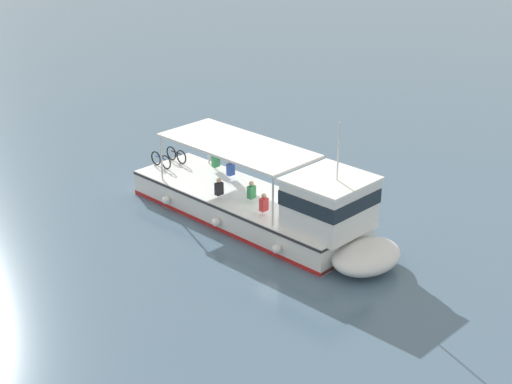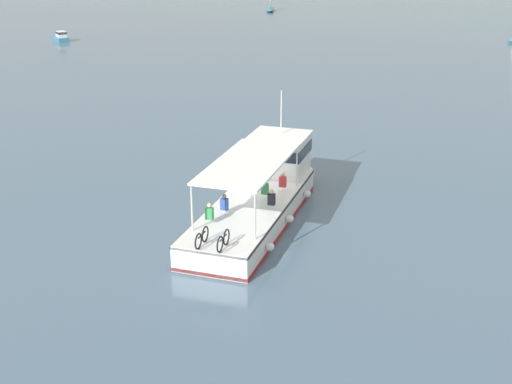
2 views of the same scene
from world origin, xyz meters
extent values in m
plane|color=slate|center=(0.00, 0.00, 0.00)|extent=(400.00, 400.00, 0.00)
cube|color=white|center=(0.66, -2.52, 0.55)|extent=(5.37, 11.23, 1.10)
ellipsoid|color=white|center=(-0.62, 3.54, 0.55)|extent=(3.34, 2.76, 1.01)
cube|color=red|center=(0.66, -2.52, 0.10)|extent=(5.41, 11.24, 0.16)
cube|color=#2D2D33|center=(0.66, -2.52, 1.02)|extent=(5.43, 11.24, 0.10)
cube|color=white|center=(-0.25, 1.78, 2.05)|extent=(3.20, 3.11, 1.90)
cube|color=#19232D|center=(-0.25, 1.78, 2.38)|extent=(3.27, 3.16, 0.56)
cube|color=white|center=(-0.25, 1.78, 3.06)|extent=(3.39, 3.30, 0.12)
cube|color=white|center=(0.76, -2.96, 3.15)|extent=(4.27, 7.16, 0.10)
cylinder|color=silver|center=(-1.25, -0.07, 2.10)|extent=(0.08, 0.08, 2.00)
cylinder|color=silver|center=(1.41, 0.50, 2.10)|extent=(0.08, 0.08, 2.00)
cylinder|color=silver|center=(0.10, -6.42, 2.10)|extent=(0.08, 0.08, 2.00)
cylinder|color=silver|center=(2.76, -5.86, 2.10)|extent=(0.08, 0.08, 2.00)
cylinder|color=silver|center=(-0.31, 2.08, 4.22)|extent=(0.06, 0.06, 2.20)
sphere|color=white|center=(1.70, 1.17, 0.50)|extent=(0.36, 0.36, 0.36)
sphere|color=white|center=(2.38, -2.06, 0.50)|extent=(0.36, 0.36, 0.36)
sphere|color=white|center=(3.03, -5.09, 0.50)|extent=(0.36, 0.36, 0.36)
torus|color=black|center=(1.17, -7.07, 1.43)|extent=(0.20, 0.66, 0.66)
torus|color=black|center=(1.31, -7.75, 1.43)|extent=(0.20, 0.66, 0.66)
cylinder|color=#232328|center=(1.24, -7.41, 1.55)|extent=(0.20, 0.70, 0.06)
torus|color=black|center=(2.05, -6.88, 1.43)|extent=(0.20, 0.66, 0.66)
torus|color=black|center=(2.19, -7.56, 1.43)|extent=(0.20, 0.66, 0.66)
cylinder|color=#1E478C|center=(2.12, -7.22, 1.55)|extent=(0.20, 0.70, 0.06)
cube|color=#338C4C|center=(0.31, -5.47, 1.56)|extent=(0.36, 0.28, 0.52)
sphere|color=beige|center=(0.31, -5.47, 1.93)|extent=(0.20, 0.20, 0.20)
cube|color=#2D4CA5|center=(0.29, -4.27, 1.56)|extent=(0.36, 0.28, 0.52)
sphere|color=#9E7051|center=(0.29, -4.27, 1.93)|extent=(0.20, 0.20, 0.20)
cube|color=black|center=(1.80, -2.74, 1.56)|extent=(0.36, 0.28, 0.52)
sphere|color=beige|center=(1.80, -2.74, 1.93)|extent=(0.20, 0.20, 0.20)
cube|color=#338C4C|center=(0.90, -1.73, 1.56)|extent=(0.36, 0.28, 0.52)
sphere|color=tan|center=(0.90, -1.73, 1.93)|extent=(0.20, 0.20, 0.20)
cube|color=red|center=(1.16, -0.46, 1.56)|extent=(0.36, 0.28, 0.52)
sphere|color=tan|center=(1.16, -0.46, 1.93)|extent=(0.20, 0.20, 0.20)
ellipsoid|color=teal|center=(-43.85, 79.96, 0.30)|extent=(3.51, 4.89, 0.60)
cube|color=teal|center=(-49.72, 35.41, 0.28)|extent=(3.76, 2.96, 0.56)
cube|color=white|center=(-49.18, 35.09, 0.91)|extent=(1.92, 1.72, 0.70)
cube|color=#19232D|center=(-49.18, 35.09, 1.09)|extent=(1.94, 1.74, 0.28)
camera|label=1|loc=(16.48, 21.88, 13.84)|focal=54.12mm
camera|label=2|loc=(15.06, -27.08, 12.51)|focal=47.11mm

